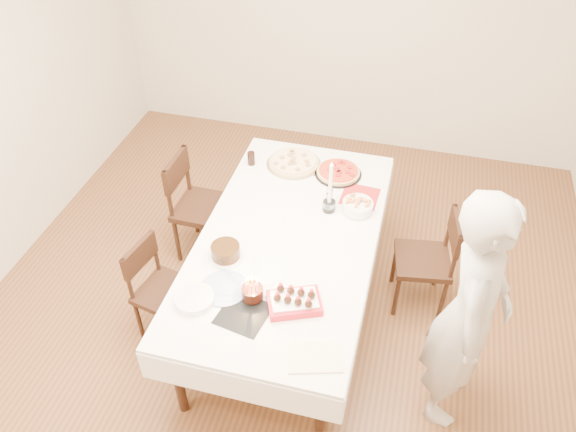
% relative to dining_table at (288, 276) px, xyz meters
% --- Properties ---
extents(floor, '(5.00, 5.00, 0.00)m').
position_rel_dining_table_xyz_m(floor, '(-0.01, -0.11, -0.38)').
color(floor, '#56311D').
rests_on(floor, ground).
extents(wall_back, '(4.50, 0.04, 2.70)m').
position_rel_dining_table_xyz_m(wall_back, '(-0.01, 2.39, 0.98)').
color(wall_back, beige).
rests_on(wall_back, floor).
extents(dining_table, '(1.23, 2.18, 0.75)m').
position_rel_dining_table_xyz_m(dining_table, '(0.00, 0.00, 0.00)').
color(dining_table, white).
rests_on(dining_table, floor).
extents(chair_right_savory, '(0.48, 0.48, 0.82)m').
position_rel_dining_table_xyz_m(chair_right_savory, '(0.90, 0.35, 0.04)').
color(chair_right_savory, black).
rests_on(chair_right_savory, floor).
extents(chair_left_savory, '(0.47, 0.47, 0.89)m').
position_rel_dining_table_xyz_m(chair_left_savory, '(-0.80, 0.46, 0.07)').
color(chair_left_savory, black).
rests_on(chair_left_savory, floor).
extents(chair_left_dessert, '(0.47, 0.47, 0.77)m').
position_rel_dining_table_xyz_m(chair_left_dessert, '(-0.76, -0.37, 0.01)').
color(chair_left_dessert, black).
rests_on(chair_left_dessert, floor).
extents(person, '(0.48, 0.66, 1.67)m').
position_rel_dining_table_xyz_m(person, '(1.15, -0.44, 0.46)').
color(person, beige).
rests_on(person, floor).
extents(pizza_white, '(0.47, 0.47, 0.04)m').
position_rel_dining_table_xyz_m(pizza_white, '(-0.16, 0.79, 0.40)').
color(pizza_white, beige).
rests_on(pizza_white, dining_table).
extents(pizza_pepperoni, '(0.46, 0.46, 0.04)m').
position_rel_dining_table_xyz_m(pizza_pepperoni, '(0.19, 0.76, 0.40)').
color(pizza_pepperoni, red).
rests_on(pizza_pepperoni, dining_table).
extents(red_placemat, '(0.27, 0.27, 0.01)m').
position_rel_dining_table_xyz_m(red_placemat, '(0.39, 0.54, 0.38)').
color(red_placemat, '#B21E1E').
rests_on(red_placemat, dining_table).
extents(pasta_bowl, '(0.28, 0.28, 0.07)m').
position_rel_dining_table_xyz_m(pasta_bowl, '(0.40, 0.37, 0.42)').
color(pasta_bowl, white).
rests_on(pasta_bowl, dining_table).
extents(taper_candle, '(0.12, 0.12, 0.41)m').
position_rel_dining_table_xyz_m(taper_candle, '(0.21, 0.33, 0.58)').
color(taper_candle, white).
rests_on(taper_candle, dining_table).
extents(shaker_pair, '(0.12, 0.12, 0.12)m').
position_rel_dining_table_xyz_m(shaker_pair, '(0.19, 0.37, 0.43)').
color(shaker_pair, white).
rests_on(shaker_pair, dining_table).
extents(cola_glass, '(0.07, 0.07, 0.11)m').
position_rel_dining_table_xyz_m(cola_glass, '(-0.48, 0.72, 0.43)').
color(cola_glass, black).
rests_on(cola_glass, dining_table).
extents(layer_cake, '(0.29, 0.29, 0.10)m').
position_rel_dining_table_xyz_m(layer_cake, '(-0.33, -0.28, 0.42)').
color(layer_cake, '#311D0C').
rests_on(layer_cake, dining_table).
extents(cake_board, '(0.32, 0.32, 0.01)m').
position_rel_dining_table_xyz_m(cake_board, '(-0.08, -0.69, 0.38)').
color(cake_board, black).
rests_on(cake_board, dining_table).
extents(birthday_cake, '(0.15, 0.15, 0.14)m').
position_rel_dining_table_xyz_m(birthday_cake, '(-0.07, -0.56, 0.46)').
color(birthday_cake, '#3B1810').
rests_on(birthday_cake, dining_table).
extents(strawberry_box, '(0.36, 0.31, 0.08)m').
position_rel_dining_table_xyz_m(strawberry_box, '(0.18, -0.56, 0.41)').
color(strawberry_box, red).
rests_on(strawberry_box, dining_table).
extents(box_lid, '(0.33, 0.27, 0.02)m').
position_rel_dining_table_xyz_m(box_lid, '(0.38, -0.88, 0.38)').
color(box_lid, beige).
rests_on(box_lid, dining_table).
extents(plate_stack, '(0.30, 0.30, 0.05)m').
position_rel_dining_table_xyz_m(plate_stack, '(-0.39, -0.67, 0.40)').
color(plate_stack, white).
rests_on(plate_stack, dining_table).
extents(china_plate, '(0.34, 0.34, 0.01)m').
position_rel_dining_table_xyz_m(china_plate, '(-0.25, -0.54, 0.38)').
color(china_plate, white).
rests_on(china_plate, dining_table).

